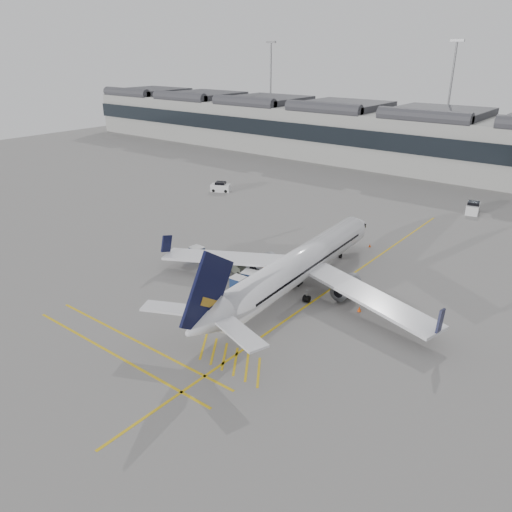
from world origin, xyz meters
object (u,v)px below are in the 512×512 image
Objects in this scene: belt_loader at (277,278)px; ramp_agent_b at (257,268)px; ramp_agent_a at (265,275)px; baggage_cart_a at (250,278)px; airliner_main at (296,267)px; pushback_tug at (240,267)px.

belt_loader is 2.97m from ramp_agent_b.
belt_loader reaches higher than ramp_agent_a.
baggage_cart_a is at bearing -134.55° from belt_loader.
ramp_agent_a is (-1.06, -0.83, 0.41)m from belt_loader.
belt_loader is 2.63× the size of baggage_cart_a.
ramp_agent_b is at bearing 171.13° from airliner_main.
baggage_cart_a is at bearing -157.20° from airliner_main.
ramp_agent_b is 2.13m from pushback_tug.
airliner_main reaches higher than pushback_tug.
belt_loader reaches higher than ramp_agent_b.
baggage_cart_a is 1.03× the size of ramp_agent_b.
pushback_tug is at bearing 177.25° from airliner_main.
pushback_tug is at bearing 134.73° from baggage_cart_a.
ramp_agent_a is at bearing 53.03° from baggage_cart_a.
pushback_tug is at bearing 134.00° from ramp_agent_a.
baggage_cart_a is 2.93m from ramp_agent_b.
airliner_main is at bearing 15.05° from baggage_cart_a.
pushback_tug is at bearing 176.41° from belt_loader.
belt_loader is 1.41m from ramp_agent_a.
pushback_tug is (-7.56, -0.10, -2.06)m from airliner_main.
airliner_main is 18.71× the size of baggage_cart_a.
airliner_main is 3.39m from belt_loader.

